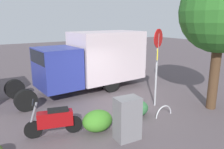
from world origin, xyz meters
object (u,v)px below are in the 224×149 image
Objects in this scene: motorcycle at (55,120)px; street_tree at (221,12)px; box_truck_near at (92,59)px; bike_rack_hoop at (164,116)px; utility_cabinet at (127,119)px; stop_sign at (157,56)px.

street_tree is at bearing -176.42° from motorcycle.
street_tree is at bearing 117.31° from box_truck_near.
box_truck_near reaches higher than motorcycle.
motorcycle is 4.11m from bike_rack_hoop.
bike_rack_hoop is (-2.18, -0.64, -0.67)m from utility_cabinet.
utility_cabinet reaches higher than motorcycle.
street_tree is at bearing -177.46° from utility_cabinet.
utility_cabinet is at bearing 2.54° from street_tree.
street_tree is (-1.81, 1.43, 1.70)m from stop_sign.
motorcycle is at bearing -10.79° from street_tree.
box_truck_near is 8.34× the size of bike_rack_hoop.
box_truck_near is 5.26× the size of utility_cabinet.
street_tree is at bearing 168.89° from bike_rack_hoop.
motorcycle is at bearing 44.95° from box_truck_near.
motorcycle reaches higher than bike_rack_hoop.
utility_cabinet is (4.44, 0.20, -3.21)m from street_tree.
box_truck_near is 5.41m from utility_cabinet.
street_tree reaches higher than stop_sign.
motorcycle is at bearing -37.25° from utility_cabinet.
motorcycle is 2.09× the size of bike_rack_hoop.
box_truck_near is 3.99× the size of motorcycle.
motorcycle is 0.32× the size of street_tree.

